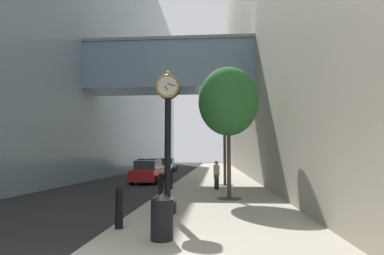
% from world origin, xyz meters
% --- Properties ---
extents(ground_plane, '(110.00, 110.00, 0.00)m').
position_xyz_m(ground_plane, '(0.00, 27.00, 0.00)').
color(ground_plane, '#262628').
rests_on(ground_plane, ground).
extents(sidewalk_right, '(5.77, 80.00, 0.14)m').
position_xyz_m(sidewalk_right, '(2.88, 30.00, 0.07)').
color(sidewalk_right, '#ADA593').
rests_on(sidewalk_right, ground).
extents(building_block_left, '(22.27, 80.00, 29.58)m').
position_xyz_m(building_block_left, '(-11.62, 29.92, 14.75)').
color(building_block_left, '#849EB2').
rests_on(building_block_left, ground).
extents(street_clock, '(0.84, 0.55, 4.85)m').
position_xyz_m(street_clock, '(1.21, 5.97, 2.81)').
color(street_clock, black).
rests_on(street_clock, sidewalk_right).
extents(bollard_nearest, '(0.23, 0.23, 1.09)m').
position_xyz_m(bollard_nearest, '(0.28, 3.69, 0.71)').
color(bollard_nearest, black).
rests_on(bollard_nearest, sidewalk_right).
extents(bollard_third, '(0.23, 0.23, 1.09)m').
position_xyz_m(bollard_third, '(0.28, 10.07, 0.71)').
color(bollard_third, black).
rests_on(bollard_third, sidewalk_right).
extents(bollard_fourth, '(0.23, 0.23, 1.09)m').
position_xyz_m(bollard_fourth, '(0.28, 13.27, 0.71)').
color(bollard_fourth, black).
rests_on(bollard_fourth, sidewalk_right).
extents(street_tree_near, '(2.72, 2.72, 5.93)m').
position_xyz_m(street_tree_near, '(3.43, 9.58, 4.49)').
color(street_tree_near, '#333335').
rests_on(street_tree_near, sidewalk_right).
extents(street_tree_mid_near, '(2.07, 2.07, 6.09)m').
position_xyz_m(street_tree_mid_near, '(3.43, 15.84, 4.99)').
color(street_tree_mid_near, '#333335').
rests_on(street_tree_mid_near, sidewalk_right).
extents(trash_bin, '(0.53, 0.53, 1.05)m').
position_xyz_m(trash_bin, '(1.60, 2.67, 0.68)').
color(trash_bin, black).
rests_on(trash_bin, sidewalk_right).
extents(pedestrian_walking, '(0.40, 0.50, 1.60)m').
position_xyz_m(pedestrian_walking, '(2.88, 13.31, 0.98)').
color(pedestrian_walking, '#23232D').
rests_on(pedestrian_walking, sidewalk_right).
extents(car_red_near, '(2.06, 4.43, 1.67)m').
position_xyz_m(car_red_near, '(-2.12, 18.55, 0.81)').
color(car_red_near, '#AD191E').
rests_on(car_red_near, ground).
extents(car_grey_mid, '(2.17, 4.29, 1.74)m').
position_xyz_m(car_grey_mid, '(-3.13, 23.83, 0.84)').
color(car_grey_mid, slate).
rests_on(car_grey_mid, ground).
extents(car_blue_far, '(2.01, 4.54, 1.66)m').
position_xyz_m(car_blue_far, '(-3.08, 33.98, 0.81)').
color(car_blue_far, navy).
rests_on(car_blue_far, ground).
extents(car_white_trailing, '(2.17, 4.16, 1.72)m').
position_xyz_m(car_white_trailing, '(-2.99, 28.68, 0.83)').
color(car_white_trailing, silver).
rests_on(car_white_trailing, ground).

